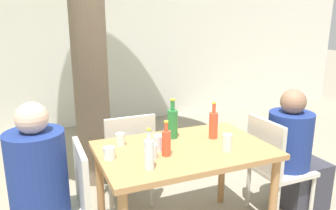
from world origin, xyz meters
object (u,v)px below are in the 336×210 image
(person_seated_1, at_px, (295,157))
(soda_bottle_2, at_px, (213,124))
(dining_table_front, at_px, (184,160))
(drinking_glass_2, at_px, (159,143))
(drinking_glass_0, at_px, (227,143))
(soda_bottle_0, at_px, (166,142))
(person_seated_0, at_px, (27,206))
(drinking_glass_4, at_px, (152,151))
(water_bottle_1, at_px, (149,154))
(patio_chair_0, at_px, (66,205))
(green_bottle_3, at_px, (173,123))
(patio_chair_2, at_px, (128,155))
(drinking_glass_3, at_px, (109,153))
(drinking_glass_1, at_px, (120,139))
(patio_chair_1, at_px, (274,162))

(person_seated_1, xyz_separation_m, soda_bottle_2, (-0.79, 0.09, 0.38))
(dining_table_front, relative_size, drinking_glass_2, 10.73)
(drinking_glass_0, bearing_deg, soda_bottle_2, 80.66)
(soda_bottle_0, bearing_deg, person_seated_0, 174.90)
(person_seated_1, bearing_deg, person_seated_0, 90.00)
(person_seated_0, distance_m, soda_bottle_0, 0.97)
(soda_bottle_0, distance_m, drinking_glass_4, 0.12)
(water_bottle_1, bearing_deg, dining_table_front, 33.52)
(drinking_glass_0, bearing_deg, water_bottle_1, -174.41)
(dining_table_front, relative_size, person_seated_0, 1.03)
(person_seated_1, xyz_separation_m, drinking_glass_4, (-1.37, -0.09, 0.31))
(patio_chair_0, relative_size, drinking_glass_0, 7.12)
(patio_chair_0, bearing_deg, person_seated_0, -90.00)
(soda_bottle_0, height_order, green_bottle_3, green_bottle_3)
(person_seated_0, bearing_deg, person_seated_1, 90.00)
(patio_chair_2, relative_size, drinking_glass_3, 10.56)
(patio_chair_0, distance_m, drinking_glass_1, 0.59)
(soda_bottle_0, relative_size, drinking_glass_0, 2.01)
(patio_chair_1, distance_m, drinking_glass_3, 1.44)
(patio_chair_0, height_order, soda_bottle_0, soda_bottle_0)
(soda_bottle_0, distance_m, drinking_glass_1, 0.39)
(water_bottle_1, bearing_deg, person_seated_1, 9.25)
(patio_chair_0, bearing_deg, dining_table_front, 90.00)
(dining_table_front, xyz_separation_m, drinking_glass_4, (-0.28, -0.09, 0.15))
(patio_chair_0, bearing_deg, water_bottle_1, 64.80)
(drinking_glass_1, bearing_deg, person_seated_1, -8.51)
(person_seated_0, relative_size, soda_bottle_0, 4.83)
(soda_bottle_0, bearing_deg, water_bottle_1, -139.35)
(drinking_glass_1, bearing_deg, drinking_glass_2, -42.71)
(patio_chair_1, bearing_deg, drinking_glass_0, 106.29)
(drinking_glass_2, bearing_deg, person_seated_1, -0.84)
(patio_chair_0, bearing_deg, drinking_glass_0, 81.00)
(person_seated_1, height_order, water_bottle_1, person_seated_1)
(patio_chair_1, bearing_deg, drinking_glass_4, 94.34)
(dining_table_front, relative_size, water_bottle_1, 4.66)
(drinking_glass_2, bearing_deg, drinking_glass_3, -179.42)
(dining_table_front, distance_m, person_seated_0, 1.09)
(person_seated_0, relative_size, drinking_glass_4, 12.37)
(person_seated_0, bearing_deg, patio_chair_0, 90.00)
(person_seated_1, height_order, soda_bottle_0, person_seated_1)
(person_seated_0, bearing_deg, green_bottle_3, 101.49)
(dining_table_front, height_order, water_bottle_1, water_bottle_1)
(water_bottle_1, height_order, drinking_glass_2, water_bottle_1)
(water_bottle_1, distance_m, drinking_glass_2, 0.30)
(dining_table_front, xyz_separation_m, drinking_glass_3, (-0.55, 0.02, 0.14))
(patio_chair_2, height_order, drinking_glass_4, patio_chair_2)
(dining_table_front, xyz_separation_m, green_bottle_3, (0.01, 0.22, 0.22))
(patio_chair_2, height_order, green_bottle_3, green_bottle_3)
(person_seated_1, relative_size, water_bottle_1, 4.18)
(water_bottle_1, relative_size, drinking_glass_1, 2.87)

